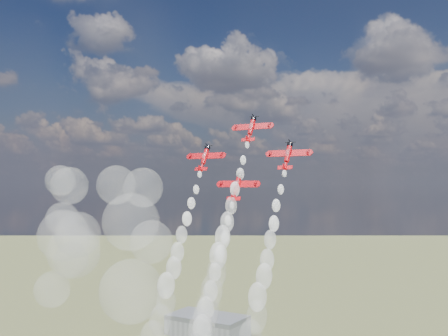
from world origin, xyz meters
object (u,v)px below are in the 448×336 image
plane_lead (251,128)px  hangar (208,325)px  plane_slot (237,186)px  plane_left (205,158)px  plane_right (288,155)px

plane_lead → hangar: bearing=125.7°
plane_slot → plane_left: bearing=162.5°
hangar → plane_lead: (124.28, -173.23, 107.46)m
hangar → plane_slot: (124.28, -180.75, 92.59)m
hangar → plane_left: size_ratio=4.75×
plane_lead → plane_right: bearing=-17.5°
plane_lead → plane_left: bearing=-162.5°
plane_right → plane_lead: bearing=162.5°
plane_lead → plane_right: 14.53m
plane_right → plane_slot: 14.53m
plane_right → plane_slot: plane_right is taller
plane_left → plane_right: size_ratio=1.00×
hangar → plane_right: plane_right is taller
plane_lead → plane_left: (-11.90, -3.76, -7.43)m
plane_lead → plane_left: plane_lead is taller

